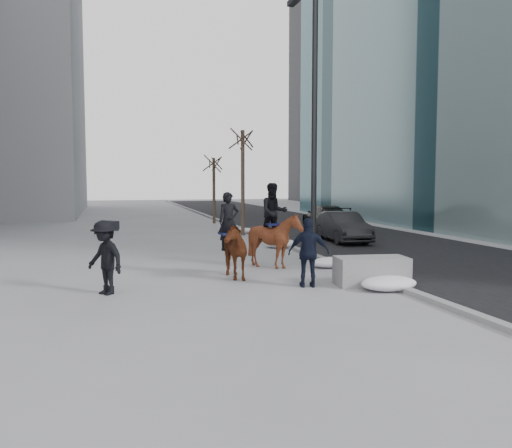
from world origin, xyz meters
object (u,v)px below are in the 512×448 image
object	(u,v)px
car_near	(343,227)
mounted_left	(230,246)
planter	(371,271)
mounted_right	(275,234)

from	to	relation	value
car_near	mounted_left	world-z (taller)	mounted_left
planter	mounted_left	world-z (taller)	mounted_left
planter	mounted_left	xyz separation A→B (m)	(-3.29, 1.96, 0.52)
planter	car_near	distance (m)	9.72
mounted_left	car_near	bearing A→B (deg)	47.38
planter	mounted_left	bearing A→B (deg)	149.30
car_near	mounted_right	size ratio (longest dim) A/B	1.52
planter	mounted_right	world-z (taller)	mounted_right
planter	mounted_right	bearing A→B (deg)	116.55
planter	car_near	size ratio (longest dim) A/B	0.46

